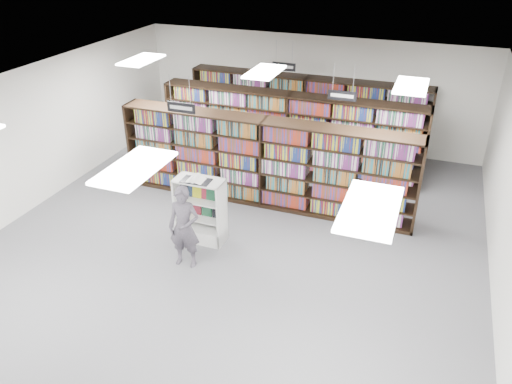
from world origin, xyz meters
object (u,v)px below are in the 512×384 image
(endcap_display, at_px, (202,219))
(open_book, at_px, (196,179))
(bookshelf_row_near, at_px, (264,162))
(shopper, at_px, (184,227))

(endcap_display, relative_size, open_book, 2.34)
(bookshelf_row_near, bearing_deg, open_book, -109.74)
(endcap_display, xyz_separation_m, shopper, (0.10, -0.93, 0.36))
(endcap_display, distance_m, open_book, 0.96)
(bookshelf_row_near, xyz_separation_m, endcap_display, (-0.69, -1.92, -0.57))
(endcap_display, height_order, open_book, open_book)
(bookshelf_row_near, height_order, open_book, bookshelf_row_near)
(open_book, bearing_deg, shopper, -82.78)
(bookshelf_row_near, relative_size, endcap_display, 4.97)
(shopper, bearing_deg, endcap_display, 89.08)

